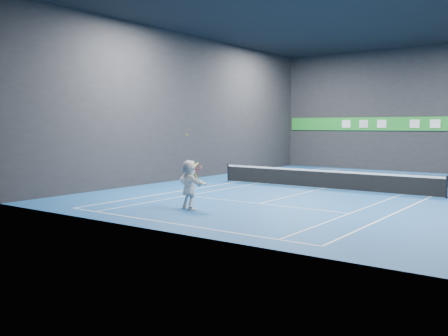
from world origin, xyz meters
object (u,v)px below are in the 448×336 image
Objects in this scene: tennis_ball at (187,135)px; tennis_net at (323,179)px; tennis_racket at (198,169)px; player at (189,185)px.

tennis_net is (1.82, 9.05, -2.43)m from tennis_ball.
tennis_racket is (-1.14, -9.19, 1.12)m from tennis_net.
player is 9.38m from tennis_net.
tennis_ball is 0.01× the size of tennis_net.
player is at bearing -99.38° from tennis_net.
player is 0.77m from tennis_racket.
tennis_net is at bearing 78.63° from tennis_ball.
player is 0.16× the size of tennis_net.
tennis_ball is (-0.29, 0.19, 1.98)m from player.
player reaches higher than tennis_racket.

